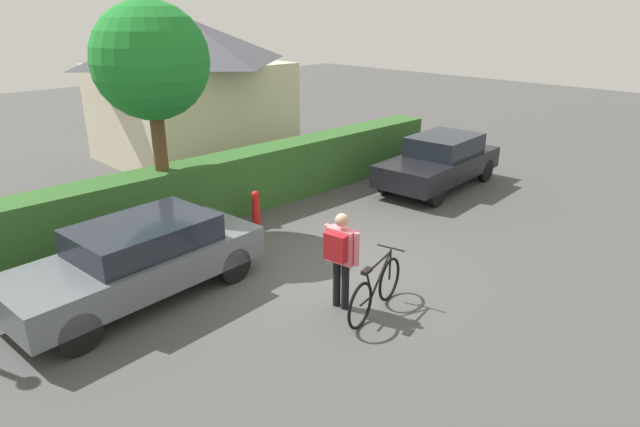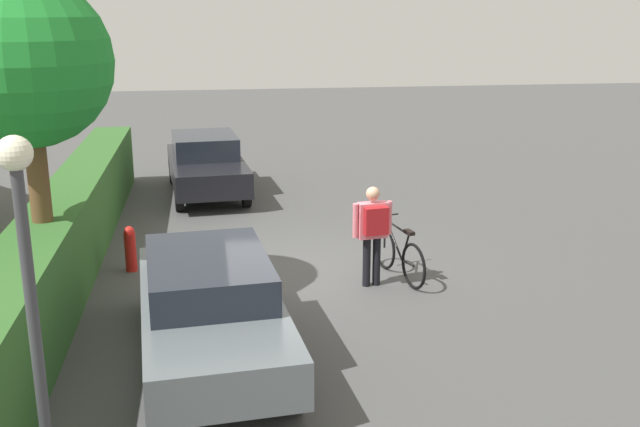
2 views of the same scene
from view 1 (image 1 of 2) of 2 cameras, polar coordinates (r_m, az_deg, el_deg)
name	(u,v)px [view 1 (image 1 of 2)]	position (r m, az deg, el deg)	size (l,w,h in m)	color
ground_plane	(328,271)	(10.51, 0.84, -6.02)	(60.00, 60.00, 0.00)	#474747
hedge_row	(211,190)	(13.09, -11.39, 2.48)	(15.39, 0.90, 1.45)	#305F27
house_distant	(191,88)	(18.74, -13.38, 12.67)	(5.65, 4.88, 4.48)	beige
parked_car_near	(139,258)	(9.79, -18.47, -4.49)	(4.46, 2.10, 1.36)	slate
parked_car_far	(440,161)	(15.57, 12.47, 5.41)	(4.32, 2.06, 1.44)	black
bicycle	(376,290)	(9.01, 5.85, -7.99)	(1.78, 0.60, 0.99)	black
person_rider	(340,252)	(8.84, 2.14, -4.07)	(0.40, 0.67, 1.68)	black
tree_kerbside	(151,63)	(11.93, -17.32, 14.84)	(2.39, 2.39, 4.93)	brown
fire_hydrant	(256,207)	(12.69, -6.75, 0.68)	(0.20, 0.20, 0.81)	red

